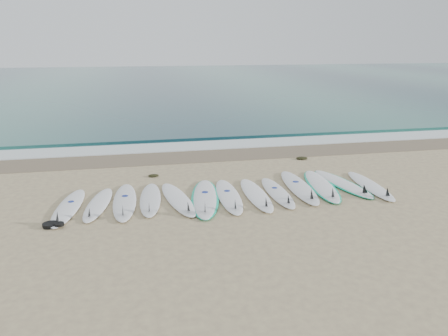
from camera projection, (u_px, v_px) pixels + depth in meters
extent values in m
plane|color=tan|center=(228.00, 195.00, 11.14)|extent=(120.00, 120.00, 0.00)
cube|color=#1F5454|center=(155.00, 82.00, 41.67)|extent=(120.00, 55.00, 0.03)
cube|color=#71604A|center=(203.00, 156.00, 14.99)|extent=(120.00, 1.80, 0.01)
cube|color=silver|center=(197.00, 146.00, 16.30)|extent=(120.00, 1.40, 0.04)
cube|color=#1F5454|center=(191.00, 137.00, 17.71)|extent=(120.00, 1.00, 0.10)
ellipsoid|color=white|center=(69.00, 207.00, 10.25)|extent=(0.81, 2.56, 0.08)
cone|color=black|center=(57.00, 216.00, 9.33)|extent=(0.24, 0.29, 0.27)
cylinder|color=navy|center=(71.00, 202.00, 10.47)|extent=(0.16, 0.16, 0.01)
ellipsoid|color=white|center=(98.00, 204.00, 10.44)|extent=(0.83, 2.36, 0.07)
cone|color=black|center=(89.00, 212.00, 9.60)|extent=(0.23, 0.27, 0.25)
ellipsoid|color=white|center=(125.00, 201.00, 10.61)|extent=(0.62, 2.68, 0.09)
cone|color=black|center=(123.00, 210.00, 9.65)|extent=(0.23, 0.29, 0.28)
cylinder|color=navy|center=(125.00, 196.00, 10.84)|extent=(0.16, 0.16, 0.01)
ellipsoid|color=silver|center=(150.00, 199.00, 10.77)|extent=(0.68, 2.47, 0.08)
cone|color=black|center=(149.00, 207.00, 9.88)|extent=(0.22, 0.27, 0.26)
ellipsoid|color=white|center=(178.00, 199.00, 10.78)|extent=(0.93, 2.62, 0.08)
cone|color=black|center=(188.00, 206.00, 9.89)|extent=(0.26, 0.30, 0.27)
ellipsoid|color=white|center=(205.00, 198.00, 10.84)|extent=(1.04, 2.90, 0.09)
ellipsoid|color=#09C390|center=(205.00, 198.00, 10.85)|extent=(1.14, 2.94, 0.07)
cone|color=black|center=(205.00, 207.00, 9.80)|extent=(0.29, 0.34, 0.30)
cylinder|color=navy|center=(205.00, 192.00, 11.09)|extent=(0.19, 0.19, 0.01)
ellipsoid|color=white|center=(229.00, 196.00, 10.98)|extent=(0.71, 2.68, 0.09)
cone|color=black|center=(235.00, 204.00, 10.02)|extent=(0.24, 0.30, 0.28)
cylinder|color=navy|center=(227.00, 191.00, 11.21)|extent=(0.16, 0.16, 0.01)
ellipsoid|color=white|center=(256.00, 194.00, 11.09)|extent=(0.60, 2.61, 0.08)
cone|color=black|center=(266.00, 202.00, 10.15)|extent=(0.23, 0.28, 0.28)
ellipsoid|color=white|center=(277.00, 192.00, 11.25)|extent=(0.58, 2.47, 0.08)
cone|color=black|center=(288.00, 199.00, 10.36)|extent=(0.22, 0.27, 0.26)
cylinder|color=navy|center=(275.00, 188.00, 11.46)|extent=(0.15, 0.15, 0.01)
ellipsoid|color=silver|center=(299.00, 187.00, 11.66)|extent=(0.82, 2.92, 0.09)
cone|color=black|center=(312.00, 194.00, 10.61)|extent=(0.27, 0.33, 0.31)
cylinder|color=navy|center=(296.00, 182.00, 11.91)|extent=(0.18, 0.18, 0.01)
ellipsoid|color=white|center=(321.00, 185.00, 11.76)|extent=(0.98, 2.83, 0.09)
ellipsoid|color=#09C390|center=(321.00, 186.00, 11.77)|extent=(1.08, 2.86, 0.06)
cone|color=black|center=(333.00, 192.00, 10.75)|extent=(0.28, 0.33, 0.30)
ellipsoid|color=white|center=(342.00, 183.00, 11.95)|extent=(0.90, 2.68, 0.08)
ellipsoid|color=#09C390|center=(342.00, 183.00, 11.95)|extent=(0.99, 2.71, 0.06)
cone|color=black|center=(364.00, 189.00, 11.04)|extent=(0.26, 0.31, 0.28)
ellipsoid|color=white|center=(370.00, 185.00, 11.77)|extent=(0.71, 2.60, 0.08)
cone|color=black|center=(387.00, 192.00, 10.84)|extent=(0.24, 0.29, 0.27)
ellipsoid|color=black|center=(153.00, 176.00, 12.68)|extent=(0.31, 0.24, 0.06)
ellipsoid|color=black|center=(302.00, 158.00, 14.55)|extent=(0.39, 0.30, 0.08)
cylinder|color=black|center=(50.00, 225.00, 9.25)|extent=(0.32, 0.32, 0.08)
cylinder|color=black|center=(59.00, 224.00, 9.19)|extent=(0.20, 0.20, 0.06)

